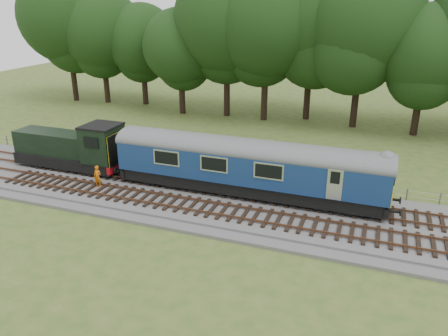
% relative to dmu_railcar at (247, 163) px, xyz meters
% --- Properties ---
extents(ground, '(120.00, 120.00, 0.00)m').
position_rel_dmu_railcar_xyz_m(ground, '(0.11, -1.40, -2.61)').
color(ground, '#385920').
rests_on(ground, ground).
extents(ballast, '(70.00, 7.00, 0.35)m').
position_rel_dmu_railcar_xyz_m(ballast, '(0.11, -1.40, -2.43)').
color(ballast, '#4C4C4F').
rests_on(ballast, ground).
extents(track_north, '(67.20, 2.40, 0.21)m').
position_rel_dmu_railcar_xyz_m(track_north, '(0.11, -0.00, -2.19)').
color(track_north, black).
rests_on(track_north, ballast).
extents(track_south, '(67.20, 2.40, 0.21)m').
position_rel_dmu_railcar_xyz_m(track_south, '(0.11, -3.00, -2.19)').
color(track_south, black).
rests_on(track_south, ballast).
extents(fence, '(64.00, 0.12, 1.00)m').
position_rel_dmu_railcar_xyz_m(fence, '(0.11, 3.10, -2.61)').
color(fence, '#6B6054').
rests_on(fence, ground).
extents(tree_line, '(70.00, 8.00, 18.00)m').
position_rel_dmu_railcar_xyz_m(tree_line, '(0.11, 20.60, -2.61)').
color(tree_line, black).
rests_on(tree_line, ground).
extents(dmu_railcar, '(18.05, 2.86, 3.88)m').
position_rel_dmu_railcar_xyz_m(dmu_railcar, '(0.00, 0.00, 0.00)').
color(dmu_railcar, black).
rests_on(dmu_railcar, ground).
extents(shunter_loco, '(8.91, 2.60, 3.38)m').
position_rel_dmu_railcar_xyz_m(shunter_loco, '(-13.93, 0.00, -0.63)').
color(shunter_loco, black).
rests_on(shunter_loco, ground).
extents(worker, '(0.57, 0.38, 1.56)m').
position_rel_dmu_railcar_xyz_m(worker, '(-10.09, -2.47, -1.48)').
color(worker, orange).
rests_on(worker, ballast).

